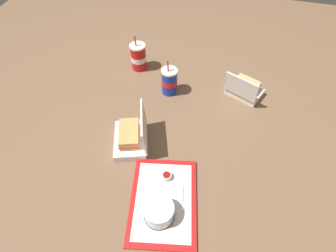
{
  "coord_description": "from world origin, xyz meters",
  "views": [
    {
      "loc": [
        0.7,
        0.19,
        1.0
      ],
      "look_at": [
        -0.04,
        -0.01,
        0.05
      ],
      "focal_mm": 28.0,
      "sensor_mm": 36.0,
      "label": 1
    }
  ],
  "objects": [
    {
      "name": "clamshell_sandwich_corner",
      "position": [
        -0.4,
        0.32,
        0.04
      ],
      "size": [
        0.21,
        0.22,
        0.16
      ],
      "color": "white",
      "rests_on": "ground_plane"
    },
    {
      "name": "clamshell_sandwich_right",
      "position": [
        0.06,
        -0.16,
        0.04
      ],
      "size": [
        0.25,
        0.21,
        0.18
      ],
      "color": "white",
      "rests_on": "ground_plane"
    },
    {
      "name": "ketchup_cup",
      "position": [
        0.2,
        0.05,
        0.03
      ],
      "size": [
        0.04,
        0.04,
        0.02
      ],
      "color": "white",
      "rests_on": "food_tray"
    },
    {
      "name": "ground_plane",
      "position": [
        0.0,
        0.0,
        0.0
      ],
      "size": [
        3.2,
        3.2,
        0.0
      ],
      "primitive_type": "plane",
      "color": "brown"
    },
    {
      "name": "soda_cup_corner",
      "position": [
        -0.47,
        -0.3,
        0.08
      ],
      "size": [
        0.09,
        0.09,
        0.22
      ],
      "color": "red",
      "rests_on": "ground_plane"
    },
    {
      "name": "napkin_stack",
      "position": [
        0.32,
        0.03,
        0.02
      ],
      "size": [
        0.13,
        0.13,
        0.0
      ],
      "primitive_type": "cube",
      "rotation": [
        0.0,
        0.0,
        0.36
      ],
      "color": "white",
      "rests_on": "food_tray"
    },
    {
      "name": "food_tray",
      "position": [
        0.3,
        0.06,
        0.01
      ],
      "size": [
        0.42,
        0.33,
        0.01
      ],
      "color": "red",
      "rests_on": "ground_plane"
    },
    {
      "name": "soda_cup_right",
      "position": [
        -0.32,
        -0.08,
        0.07
      ],
      "size": [
        0.09,
        0.09,
        0.21
      ],
      "color": "#1938B7",
      "rests_on": "ground_plane"
    },
    {
      "name": "plastic_fork",
      "position": [
        0.27,
        0.13,
        0.02
      ],
      "size": [
        0.11,
        0.04,
        0.0
      ],
      "primitive_type": "cube",
      "rotation": [
        0.0,
        0.0,
        0.26
      ],
      "color": "white",
      "rests_on": "food_tray"
    },
    {
      "name": "cake_container",
      "position": [
        0.36,
        0.06,
        0.05
      ],
      "size": [
        0.12,
        0.12,
        0.07
      ],
      "color": "black",
      "rests_on": "food_tray"
    }
  ]
}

